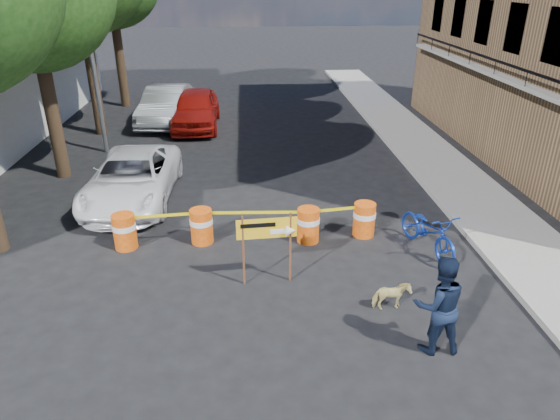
{
  "coord_description": "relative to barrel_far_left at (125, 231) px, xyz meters",
  "views": [
    {
      "loc": [
        -0.6,
        -9.26,
        6.2
      ],
      "look_at": [
        0.12,
        1.06,
        1.3
      ],
      "focal_mm": 32.0,
      "sensor_mm": 36.0,
      "label": 1
    }
  ],
  "objects": [
    {
      "name": "ground",
      "position": [
        3.67,
        -1.87,
        -0.47
      ],
      "size": [
        120.0,
        120.0,
        0.0
      ],
      "primitive_type": "plane",
      "color": "black",
      "rests_on": "ground"
    },
    {
      "name": "sidewalk_east",
      "position": [
        9.87,
        4.13,
        -0.4
      ],
      "size": [
        2.4,
        40.0,
        0.15
      ],
      "primitive_type": "cube",
      "color": "gray",
      "rests_on": "ground"
    },
    {
      "name": "streetlamp",
      "position": [
        -2.26,
        7.63,
        3.9
      ],
      "size": [
        1.25,
        0.18,
        8.0
      ],
      "color": "gray",
      "rests_on": "ground"
    },
    {
      "name": "barrel_far_left",
      "position": [
        0.0,
        0.0,
        0.0
      ],
      "size": [
        0.58,
        0.58,
        0.9
      ],
      "color": "#D43D0C",
      "rests_on": "ground"
    },
    {
      "name": "barrel_mid_left",
      "position": [
        1.88,
        0.16,
        0.0
      ],
      "size": [
        0.58,
        0.58,
        0.9
      ],
      "color": "#D43D0C",
      "rests_on": "ground"
    },
    {
      "name": "barrel_mid_right",
      "position": [
        4.57,
        0.03,
        0.0
      ],
      "size": [
        0.58,
        0.58,
        0.9
      ],
      "color": "#D43D0C",
      "rests_on": "ground"
    },
    {
      "name": "barrel_far_right",
      "position": [
        6.05,
        0.24,
        0.0
      ],
      "size": [
        0.58,
        0.58,
        0.9
      ],
      "color": "#D43D0C",
      "rests_on": "ground"
    },
    {
      "name": "detour_sign",
      "position": [
        3.6,
        -1.79,
        0.74
      ],
      "size": [
        1.29,
        0.25,
        1.67
      ],
      "rotation": [
        0.0,
        0.0,
        0.07
      ],
      "color": "#592D19",
      "rests_on": "ground"
    },
    {
      "name": "pedestrian",
      "position": [
        6.35,
        -4.17,
        0.48
      ],
      "size": [
        0.93,
        0.72,
        1.91
      ],
      "primitive_type": "imported",
      "rotation": [
        0.0,
        0.0,
        3.14
      ],
      "color": "black",
      "rests_on": "ground"
    },
    {
      "name": "bicycle",
      "position": [
        7.42,
        -0.67,
        0.6
      ],
      "size": [
        1.04,
        1.29,
        2.14
      ],
      "primitive_type": "imported",
      "rotation": [
        0.0,
        0.0,
        0.29
      ],
      "color": "#1435A9",
      "rests_on": "ground"
    },
    {
      "name": "dog",
      "position": [
        5.9,
        -2.96,
        -0.16
      ],
      "size": [
        0.77,
        0.42,
        0.62
      ],
      "primitive_type": "imported",
      "rotation": [
        0.0,
        0.0,
        1.69
      ],
      "color": "#DCCB7E",
      "rests_on": "ground"
    },
    {
      "name": "suv_white",
      "position": [
        -0.36,
        2.96,
        0.24
      ],
      "size": [
        2.49,
        5.16,
        1.42
      ],
      "primitive_type": "imported",
      "rotation": [
        0.0,
        0.0,
        -0.03
      ],
      "color": "white",
      "rests_on": "ground"
    },
    {
      "name": "sedan_red",
      "position": [
        0.87,
        10.9,
        0.35
      ],
      "size": [
        1.96,
        4.85,
        1.65
      ],
      "primitive_type": "imported",
      "rotation": [
        0.0,
        0.0,
        0.0
      ],
      "color": "#A4140D",
      "rests_on": "ground"
    },
    {
      "name": "sedan_silver",
      "position": [
        -0.54,
        11.75,
        0.35
      ],
      "size": [
        2.2,
        5.11,
        1.64
      ],
      "primitive_type": "imported",
      "rotation": [
        0.0,
        0.0,
        -0.1
      ],
      "color": "#B1B4B8",
      "rests_on": "ground"
    }
  ]
}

